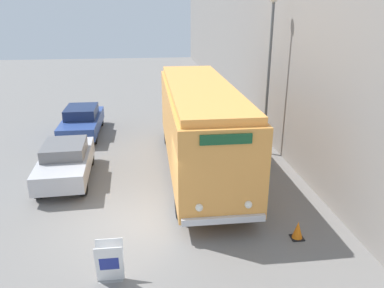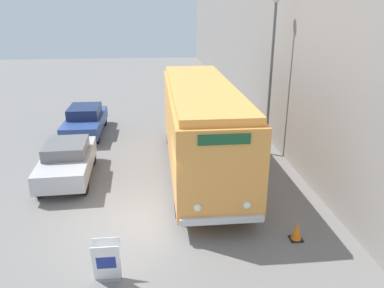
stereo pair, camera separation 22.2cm
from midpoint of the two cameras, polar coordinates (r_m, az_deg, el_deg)
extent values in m
plane|color=slate|center=(11.83, -8.06, -12.18)|extent=(80.00, 80.00, 0.00)
cube|color=gray|center=(20.94, 10.92, 14.37)|extent=(0.30, 60.00, 8.58)
cylinder|color=black|center=(11.93, -1.41, -8.65)|extent=(0.28, 1.08, 1.08)
cylinder|color=black|center=(12.27, 9.04, -8.04)|extent=(0.28, 1.08, 1.08)
cylinder|color=black|center=(18.22, -3.08, 1.78)|extent=(0.28, 1.08, 1.08)
cylinder|color=black|center=(18.45, 3.79, 2.00)|extent=(0.28, 1.08, 1.08)
cube|color=#EF9E47|center=(14.64, 1.82, 2.82)|extent=(2.53, 9.66, 2.76)
cube|color=#FEA74B|center=(14.26, 1.89, 8.59)|extent=(2.33, 9.27, 0.24)
cube|color=silver|center=(10.75, 5.21, -11.51)|extent=(2.40, 0.12, 0.20)
sphere|color=white|center=(10.45, 1.45, -9.66)|extent=(0.22, 0.22, 0.22)
sphere|color=white|center=(10.70, 8.96, -9.18)|extent=(0.22, 0.22, 0.22)
cube|color=#19512D|center=(9.74, 5.61, 0.68)|extent=(1.39, 0.06, 0.28)
cube|color=gray|center=(9.97, -11.96, -19.43)|extent=(0.59, 0.23, 0.01)
cube|color=white|center=(9.58, -12.25, -17.36)|extent=(0.66, 0.21, 1.06)
cube|color=white|center=(9.72, -12.14, -16.69)|extent=(0.66, 0.21, 1.06)
cube|color=navy|center=(9.55, -12.27, -17.29)|extent=(0.46, 0.07, 0.37)
cylinder|color=#595E60|center=(16.51, 12.22, 9.16)|extent=(0.12, 0.12, 6.51)
cylinder|color=black|center=(14.18, -21.78, -6.15)|extent=(0.22, 0.69, 0.69)
cylinder|color=black|center=(13.88, -15.68, -5.98)|extent=(0.22, 0.69, 0.69)
cylinder|color=black|center=(16.57, -19.78, -2.08)|extent=(0.22, 0.69, 0.69)
cylinder|color=black|center=(16.32, -14.58, -1.85)|extent=(0.22, 0.69, 0.69)
cube|color=#B7B7BC|center=(15.08, -18.05, -2.70)|extent=(1.93, 4.15, 0.67)
cube|color=slate|center=(14.97, -18.22, -0.58)|extent=(1.58, 1.89, 0.45)
cylinder|color=black|center=(19.07, -18.51, 0.87)|extent=(0.22, 0.64, 0.64)
cylinder|color=black|center=(18.78, -13.97, 1.04)|extent=(0.22, 0.64, 0.64)
cylinder|color=black|center=(21.86, -16.92, 3.46)|extent=(0.22, 0.64, 0.64)
cylinder|color=black|center=(21.61, -12.95, 3.64)|extent=(0.22, 0.64, 0.64)
cube|color=#2D478C|center=(20.22, -15.64, 3.18)|extent=(1.79, 4.40, 0.62)
cube|color=#19274D|center=(20.17, -15.74, 4.82)|extent=(1.52, 1.98, 0.52)
cube|color=black|center=(11.52, 16.09, -13.71)|extent=(0.36, 0.36, 0.03)
cone|color=orange|center=(11.38, 16.23, -12.58)|extent=(0.30, 0.30, 0.51)
camera|label=1|loc=(0.11, -89.48, 0.19)|focal=35.00mm
camera|label=2|loc=(0.11, 90.52, -0.19)|focal=35.00mm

